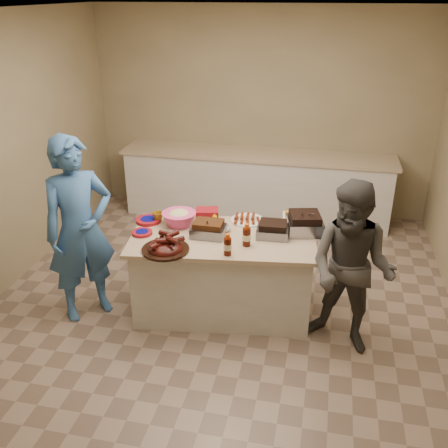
% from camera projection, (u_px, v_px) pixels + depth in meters
% --- Properties ---
extents(room, '(4.50, 5.00, 2.70)m').
position_uv_depth(room, '(221.00, 304.00, 4.99)').
color(room, '#988763').
rests_on(room, ground).
extents(back_counter, '(3.60, 0.64, 0.90)m').
position_uv_depth(back_counter, '(256.00, 185.00, 6.74)').
color(back_counter, silver).
rests_on(back_counter, ground).
extents(island, '(1.79, 1.10, 0.80)m').
position_uv_depth(island, '(223.00, 308.00, 4.92)').
color(island, silver).
rests_on(island, ground).
extents(rib_platter, '(0.55, 0.55, 0.17)m').
position_uv_depth(rib_platter, '(166.00, 250.00, 4.32)').
color(rib_platter, '#440F0A').
rests_on(rib_platter, island).
extents(pulled_pork_tray, '(0.31, 0.23, 0.09)m').
position_uv_depth(pulled_pork_tray, '(209.00, 236.00, 4.58)').
color(pulled_pork_tray, '#47230F').
rests_on(pulled_pork_tray, island).
extents(brisket_tray, '(0.30, 0.25, 0.09)m').
position_uv_depth(brisket_tray, '(273.00, 236.00, 4.58)').
color(brisket_tray, black).
rests_on(brisket_tray, island).
extents(roasting_pan, '(0.38, 0.38, 0.13)m').
position_uv_depth(roasting_pan, '(304.00, 232.00, 4.66)').
color(roasting_pan, gray).
rests_on(roasting_pan, island).
extents(coleslaw_bowl, '(0.37, 0.37, 0.22)m').
position_uv_depth(coleslaw_bowl, '(179.00, 225.00, 4.79)').
color(coleslaw_bowl, '#E54283').
rests_on(coleslaw_bowl, island).
extents(sausage_plate, '(0.38, 0.38, 0.05)m').
position_uv_depth(sausage_plate, '(247.00, 221.00, 4.87)').
color(sausage_plate, silver).
rests_on(sausage_plate, island).
extents(mac_cheese_dish, '(0.35, 0.27, 0.09)m').
position_uv_depth(mac_cheese_dish, '(299.00, 223.00, 4.84)').
color(mac_cheese_dish, orange).
rests_on(mac_cheese_dish, island).
extents(bbq_bottle_a, '(0.07, 0.07, 0.20)m').
position_uv_depth(bbq_bottle_a, '(228.00, 255.00, 4.26)').
color(bbq_bottle_a, '#3E0E03').
rests_on(bbq_bottle_a, island).
extents(bbq_bottle_b, '(0.08, 0.08, 0.21)m').
position_uv_depth(bbq_bottle_b, '(246.00, 245.00, 4.41)').
color(bbq_bottle_b, '#3E0E03').
rests_on(bbq_bottle_b, island).
extents(mustard_bottle, '(0.05, 0.05, 0.11)m').
position_uv_depth(mustard_bottle, '(215.00, 224.00, 4.81)').
color(mustard_bottle, '#EFA300').
rests_on(mustard_bottle, island).
extents(sauce_bowl, '(0.16, 0.07, 0.15)m').
position_uv_depth(sauce_bowl, '(223.00, 231.00, 4.67)').
color(sauce_bowl, silver).
rests_on(sauce_bowl, island).
extents(plate_stack_large, '(0.28, 0.28, 0.03)m').
position_uv_depth(plate_stack_large, '(149.00, 222.00, 4.86)').
color(plate_stack_large, maroon).
rests_on(plate_stack_large, island).
extents(plate_stack_small, '(0.21, 0.21, 0.03)m').
position_uv_depth(plate_stack_small, '(142.00, 234.00, 4.62)').
color(plate_stack_small, maroon).
rests_on(plate_stack_small, island).
extents(plastic_cup, '(0.12, 0.11, 0.10)m').
position_uv_depth(plastic_cup, '(158.00, 222.00, 4.86)').
color(plastic_cup, '#8F6011').
rests_on(plastic_cup, island).
extents(basket_stack, '(0.25, 0.21, 0.11)m').
position_uv_depth(basket_stack, '(207.00, 220.00, 4.90)').
color(basket_stack, maroon).
rests_on(basket_stack, island).
extents(guest_blue, '(1.70, 1.69, 0.42)m').
position_uv_depth(guest_blue, '(91.00, 311.00, 4.88)').
color(guest_blue, '#3866A2').
rests_on(guest_blue, ground).
extents(guest_gray, '(1.24, 1.68, 0.58)m').
position_uv_depth(guest_gray, '(342.00, 343.00, 4.43)').
color(guest_gray, '#474541').
rests_on(guest_gray, ground).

